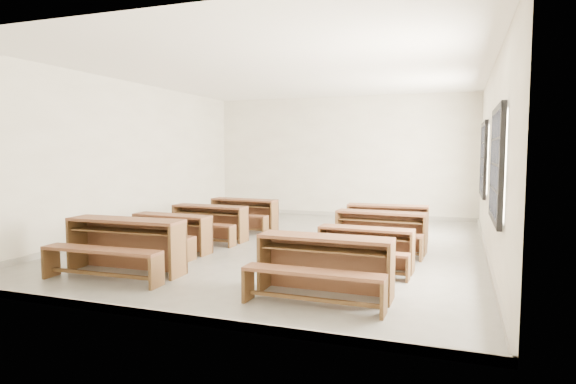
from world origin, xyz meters
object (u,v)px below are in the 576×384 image
(desk_set_1, at_px, (170,230))
(desk_set_7, at_px, (387,220))
(desk_set_0, at_px, (124,242))
(desk_set_4, at_px, (324,262))
(desk_set_6, at_px, (380,229))
(desk_set_5, at_px, (365,246))
(desk_set_2, at_px, (209,220))
(desk_set_3, at_px, (243,212))

(desk_set_1, relative_size, desk_set_7, 0.94)
(desk_set_7, bearing_deg, desk_set_0, -132.60)
(desk_set_4, relative_size, desk_set_6, 1.03)
(desk_set_4, distance_m, desk_set_5, 1.49)
(desk_set_7, bearing_deg, desk_set_6, -90.88)
(desk_set_0, distance_m, desk_set_1, 1.49)
(desk_set_2, xyz_separation_m, desk_set_5, (3.35, -1.33, -0.03))
(desk_set_2, relative_size, desk_set_4, 0.94)
(desk_set_0, xyz_separation_m, desk_set_6, (3.26, 2.75, -0.05))
(desk_set_0, relative_size, desk_set_7, 1.12)
(desk_set_3, relative_size, desk_set_6, 0.98)
(desk_set_6, distance_m, desk_set_7, 1.08)
(desk_set_4, distance_m, desk_set_6, 2.87)
(desk_set_0, bearing_deg, desk_set_6, 38.62)
(desk_set_6, bearing_deg, desk_set_1, -157.04)
(desk_set_2, height_order, desk_set_4, desk_set_4)
(desk_set_0, relative_size, desk_set_3, 1.14)
(desk_set_1, xyz_separation_m, desk_set_5, (3.44, -0.12, -0.02))
(desk_set_0, xyz_separation_m, desk_set_2, (-0.11, 2.69, -0.06))
(desk_set_7, bearing_deg, desk_set_1, -147.96)
(desk_set_4, relative_size, desk_set_5, 1.16)
(desk_set_1, height_order, desk_set_6, desk_set_6)
(desk_set_5, relative_size, desk_set_7, 0.89)
(desk_set_0, distance_m, desk_set_7, 5.01)
(desk_set_4, bearing_deg, desk_set_6, 85.90)
(desk_set_1, height_order, desk_set_7, desk_set_7)
(desk_set_1, distance_m, desk_set_3, 2.62)
(desk_set_4, xyz_separation_m, desk_set_6, (0.24, 2.86, -0.02))
(desk_set_3, distance_m, desk_set_5, 4.25)
(desk_set_2, xyz_separation_m, desk_set_4, (3.12, -2.79, 0.03))
(desk_set_3, xyz_separation_m, desk_set_4, (3.02, -4.20, 0.03))
(desk_set_3, distance_m, desk_set_7, 3.24)
(desk_set_1, height_order, desk_set_3, desk_set_3)
(desk_set_0, relative_size, desk_set_6, 1.12)
(desk_set_2, distance_m, desk_set_3, 1.41)
(desk_set_5, xyz_separation_m, desk_set_6, (0.01, 1.39, 0.04))
(desk_set_4, relative_size, desk_set_7, 1.03)
(desk_set_0, height_order, desk_set_3, desk_set_0)
(desk_set_5, relative_size, desk_set_6, 0.89)
(desk_set_0, relative_size, desk_set_2, 1.15)
(desk_set_0, height_order, desk_set_2, desk_set_0)
(desk_set_2, height_order, desk_set_3, desk_set_2)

